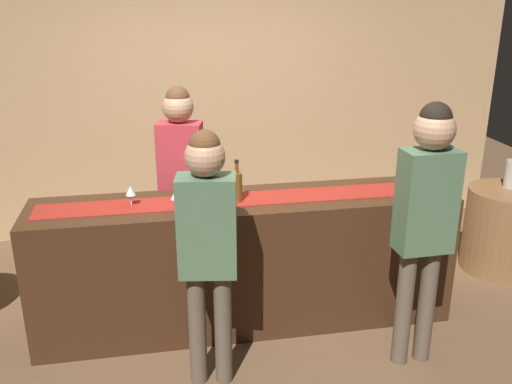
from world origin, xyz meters
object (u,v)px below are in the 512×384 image
object	(u,v)px
wine_glass_mid_counter	(130,191)
wine_glass_near_customer	(176,195)
wine_bottle_clear	(209,184)
customer_sipping	(426,209)
wine_bottle_amber	(237,186)
bartender	(181,169)
round_side_table	(504,230)
customer_browsing	(207,236)

from	to	relation	value
wine_glass_mid_counter	wine_glass_near_customer	bearing A→B (deg)	-24.21
wine_bottle_clear	customer_sipping	bearing A→B (deg)	-30.37
wine_bottle_amber	wine_bottle_clear	world-z (taller)	same
wine_bottle_amber	bartender	xyz separation A→B (m)	(-0.35, 0.62, -0.05)
bartender	round_side_table	distance (m)	2.87
wine_bottle_clear	bartender	world-z (taller)	bartender
wine_bottle_amber	wine_glass_near_customer	distance (m)	0.43
customer_browsing	bartender	bearing A→B (deg)	102.89
wine_bottle_amber	wine_glass_near_customer	bearing A→B (deg)	-169.34
wine_bottle_clear	wine_glass_mid_counter	xyz separation A→B (m)	(-0.54, -0.04, -0.01)
customer_sipping	customer_browsing	size ratio (longest dim) A/B	1.07
wine_glass_mid_counter	customer_sipping	xyz separation A→B (m)	(1.79, -0.70, 0.01)
customer_browsing	round_side_table	xyz separation A→B (m)	(2.71, 1.07, -0.64)
wine_bottle_amber	customer_sipping	bearing A→B (deg)	-30.97
wine_glass_near_customer	wine_glass_mid_counter	xyz separation A→B (m)	(-0.30, 0.13, 0.00)
wine_bottle_amber	wine_glass_mid_counter	size ratio (longest dim) A/B	2.10
customer_browsing	round_side_table	bearing A→B (deg)	30.76
wine_glass_near_customer	round_side_table	size ratio (longest dim) A/B	0.19
wine_bottle_amber	wine_glass_mid_counter	bearing A→B (deg)	175.70
customer_sipping	wine_glass_mid_counter	bearing A→B (deg)	157.15
round_side_table	wine_glass_near_customer	bearing A→B (deg)	-169.25
wine_bottle_amber	wine_glass_near_customer	size ratio (longest dim) A/B	2.10
wine_bottle_clear	wine_glass_near_customer	world-z (taller)	wine_bottle_clear
wine_glass_near_customer	bartender	bearing A→B (deg)	84.06
wine_glass_mid_counter	bartender	world-z (taller)	bartender
customer_sipping	customer_browsing	world-z (taller)	customer_sipping
bartender	round_side_table	world-z (taller)	bartender
wine_bottle_amber	customer_sipping	size ratio (longest dim) A/B	0.17
wine_glass_near_customer	bartender	distance (m)	0.70
wine_glass_near_customer	customer_sipping	xyz separation A→B (m)	(1.49, -0.56, 0.01)
wine_bottle_clear	customer_sipping	xyz separation A→B (m)	(1.25, -0.73, 0.01)
wine_glass_near_customer	customer_sipping	size ratio (longest dim) A/B	0.08
wine_bottle_clear	wine_glass_mid_counter	bearing A→B (deg)	-176.13
round_side_table	wine_bottle_amber	bearing A→B (deg)	-169.23
bartender	customer_sipping	distance (m)	1.90
wine_bottle_clear	customer_sipping	size ratio (longest dim) A/B	0.17
wine_glass_mid_counter	bartender	distance (m)	0.68
wine_bottle_clear	round_side_table	bearing A→B (deg)	8.12
wine_glass_near_customer	customer_sipping	distance (m)	1.60
wine_bottle_clear	wine_glass_near_customer	xyz separation A→B (m)	(-0.24, -0.17, -0.01)
wine_bottle_clear	wine_glass_mid_counter	world-z (taller)	wine_bottle_clear
wine_glass_near_customer	bartender	xyz separation A→B (m)	(0.07, 0.70, -0.04)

